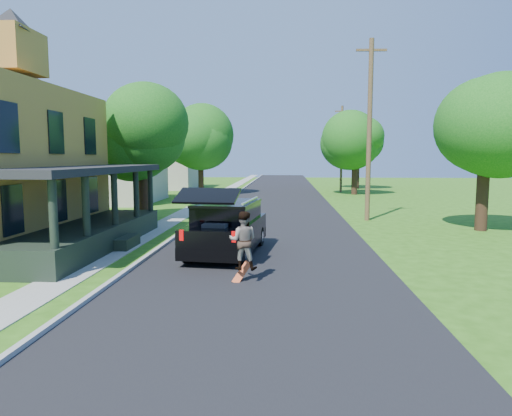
# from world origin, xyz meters

# --- Properties ---
(ground) EXTENTS (140.00, 140.00, 0.00)m
(ground) POSITION_xyz_m (0.00, 0.00, 0.00)
(ground) COLOR #2B5911
(ground) RESTS_ON ground
(street) EXTENTS (8.00, 120.00, 0.02)m
(street) POSITION_xyz_m (0.00, 20.00, 0.00)
(street) COLOR black
(street) RESTS_ON ground
(curb) EXTENTS (0.15, 120.00, 0.12)m
(curb) POSITION_xyz_m (-4.05, 20.00, 0.00)
(curb) COLOR #999994
(curb) RESTS_ON ground
(sidewalk) EXTENTS (1.30, 120.00, 0.03)m
(sidewalk) POSITION_xyz_m (-5.60, 20.00, 0.00)
(sidewalk) COLOR gray
(sidewalk) RESTS_ON ground
(front_walk) EXTENTS (6.50, 1.20, 0.03)m
(front_walk) POSITION_xyz_m (-9.50, 6.00, 0.00)
(front_walk) COLOR gray
(front_walk) RESTS_ON ground
(neighbor_house_mid) EXTENTS (12.78, 12.78, 8.30)m
(neighbor_house_mid) POSITION_xyz_m (-13.50, 24.00, 4.19)
(neighbor_house_mid) COLOR #A39C90
(neighbor_house_mid) RESTS_ON ground
(neighbor_house_far) EXTENTS (12.78, 12.78, 8.30)m
(neighbor_house_far) POSITION_xyz_m (-13.50, 40.00, 4.19)
(neighbor_house_far) COLOR #A39C90
(neighbor_house_far) RESTS_ON ground
(black_suv) EXTENTS (2.61, 5.59, 2.52)m
(black_suv) POSITION_xyz_m (-1.40, 5.20, 0.96)
(black_suv) COLOR black
(black_suv) RESTS_ON ground
(skateboarder) EXTENTS (0.81, 0.64, 1.63)m
(skateboarder) POSITION_xyz_m (-0.46, 1.50, 1.18)
(skateboarder) COLOR black
(skateboarder) RESTS_ON ground
(skateboard) EXTENTS (0.54, 0.57, 0.59)m
(skateboard) POSITION_xyz_m (-0.50, 1.59, 0.22)
(skateboard) COLOR #B43A0F
(skateboard) RESTS_ON ground
(tree_left_mid) EXTENTS (5.27, 5.37, 7.49)m
(tree_left_mid) POSITION_xyz_m (-7.24, 14.04, 5.02)
(tree_left_mid) COLOR black
(tree_left_mid) RESTS_ON ground
(tree_left_far) EXTENTS (7.12, 6.95, 8.44)m
(tree_left_far) POSITION_xyz_m (-7.35, 31.66, 5.40)
(tree_left_far) COLOR black
(tree_left_far) RESTS_ON ground
(tree_right_near) EXTENTS (5.65, 5.41, 7.95)m
(tree_right_near) POSITION_xyz_m (9.96, 11.32, 5.17)
(tree_right_near) COLOR black
(tree_right_near) RESTS_ON ground
(tree_right_mid) EXTENTS (5.51, 5.41, 8.18)m
(tree_right_mid) POSITION_xyz_m (7.09, 32.58, 5.31)
(tree_right_mid) COLOR black
(tree_right_mid) RESTS_ON ground
(tree_right_far) EXTENTS (6.38, 6.56, 8.26)m
(tree_right_far) POSITION_xyz_m (8.65, 41.52, 5.39)
(tree_right_far) COLOR black
(tree_right_far) RESTS_ON ground
(utility_pole_near) EXTENTS (1.64, 0.28, 9.77)m
(utility_pole_near) POSITION_xyz_m (5.21, 14.52, 5.03)
(utility_pole_near) COLOR #504025
(utility_pole_near) RESTS_ON ground
(utility_pole_far) EXTENTS (1.46, 0.26, 8.60)m
(utility_pole_far) POSITION_xyz_m (6.23, 35.68, 4.43)
(utility_pole_far) COLOR #504025
(utility_pole_far) RESTS_ON ground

